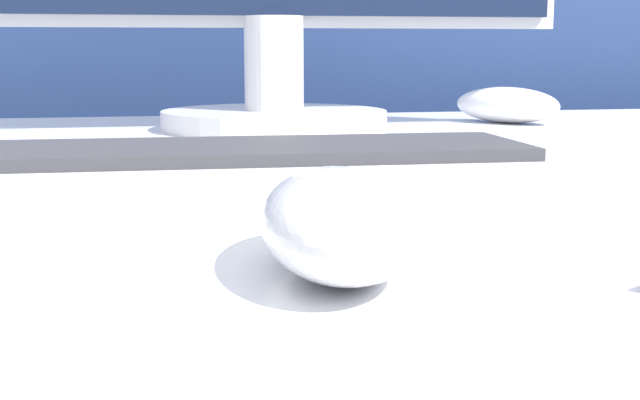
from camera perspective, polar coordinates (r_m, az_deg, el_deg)
partition_panel at (r=1.29m, az=-5.70°, el=-1.28°), size 5.00×0.03×1.12m
computer_mouse_near at (r=0.34m, az=1.24°, el=-1.39°), size 0.08×0.13×0.04m
keyboard at (r=0.57m, az=-6.98°, el=2.29°), size 0.43×0.14×0.02m
computer_mouse_far at (r=1.03m, az=11.87°, el=5.97°), size 0.12×0.14×0.04m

